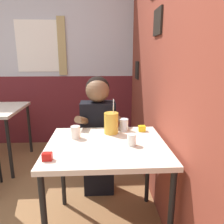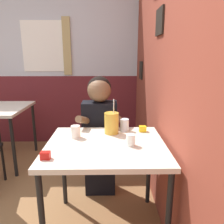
{
  "view_description": "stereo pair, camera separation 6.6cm",
  "coord_description": "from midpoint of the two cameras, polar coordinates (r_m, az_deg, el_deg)",
  "views": [
    {
      "loc": [
        0.79,
        -1.22,
        1.4
      ],
      "look_at": [
        0.88,
        0.47,
        0.97
      ],
      "focal_mm": 35.0,
      "sensor_mm": 36.0,
      "label": 1
    },
    {
      "loc": [
        0.85,
        -1.22,
        1.4
      ],
      "look_at": [
        0.88,
        0.47,
        0.97
      ],
      "focal_mm": 35.0,
      "sensor_mm": 36.0,
      "label": 2
    }
  ],
  "objects": [
    {
      "name": "glass_center",
      "position": [
        1.61,
        3.96,
        -7.25
      ],
      "size": [
        0.07,
        0.07,
        0.09
      ],
      "color": "silver",
      "rests_on": "main_table"
    },
    {
      "name": "brick_wall_right",
      "position": [
        2.41,
        9.42,
        12.96
      ],
      "size": [
        0.08,
        4.27,
        2.7
      ],
      "color": "brown",
      "rests_on": "ground_plane"
    },
    {
      "name": "glass_near_pitcher",
      "position": [
        1.92,
        2.11,
        -3.35
      ],
      "size": [
        0.08,
        0.08,
        0.11
      ],
      "color": "silver",
      "rests_on": "main_table"
    },
    {
      "name": "back_wall",
      "position": [
        3.62,
        -16.98,
        13.01
      ],
      "size": [
        5.62,
        0.09,
        2.7
      ],
      "color": "silver",
      "rests_on": "ground_plane"
    },
    {
      "name": "main_table",
      "position": [
        1.69,
        -2.57,
        -10.73
      ],
      "size": [
        0.89,
        0.77,
        0.77
      ],
      "color": "beige",
      "rests_on": "ground_plane"
    },
    {
      "name": "condiment_mustard",
      "position": [
        1.92,
        6.83,
        -4.3
      ],
      "size": [
        0.06,
        0.04,
        0.05
      ],
      "color": "yellow",
      "rests_on": "main_table"
    },
    {
      "name": "person_seated",
      "position": [
        2.2,
        -4.48,
        -5.15
      ],
      "size": [
        0.42,
        0.42,
        1.22
      ],
      "color": "black",
      "rests_on": "ground_plane"
    },
    {
      "name": "glass_far_side",
      "position": [
        1.77,
        -10.55,
        -5.23
      ],
      "size": [
        0.08,
        0.08,
        0.1
      ],
      "color": "silver",
      "rests_on": "main_table"
    },
    {
      "name": "cocktail_pitcher",
      "position": [
        1.84,
        -1.23,
        -2.91
      ],
      "size": [
        0.12,
        0.12,
        0.3
      ],
      "color": "gold",
      "rests_on": "main_table"
    },
    {
      "name": "condiment_ketchup",
      "position": [
        1.46,
        -17.83,
        -11.04
      ],
      "size": [
        0.06,
        0.04,
        0.05
      ],
      "color": "#B7140F",
      "rests_on": "main_table"
    }
  ]
}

